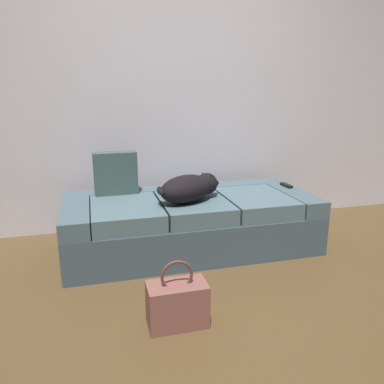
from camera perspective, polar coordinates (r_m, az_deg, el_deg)
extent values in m
plane|color=brown|center=(2.18, 7.68, -19.37)|extent=(10.00, 10.00, 0.00)
cube|color=silver|center=(3.50, -3.18, 17.76)|extent=(6.40, 0.10, 2.80)
cube|color=#3F515D|center=(3.05, -0.25, -5.72)|extent=(1.95, 0.88, 0.30)
cube|color=#475D67|center=(2.89, -17.25, -3.10)|extent=(0.20, 0.88, 0.13)
cube|color=#475D67|center=(3.31, 14.55, -0.67)|extent=(0.20, 0.88, 0.13)
cube|color=#475D67|center=(3.30, -1.76, -0.23)|extent=(1.55, 0.20, 0.13)
cube|color=slate|center=(2.80, -9.98, -3.21)|extent=(0.50, 0.66, 0.13)
cube|color=slate|center=(2.89, 0.26, -2.43)|extent=(0.50, 0.66, 0.13)
cube|color=slate|center=(3.06, 9.62, -1.64)|extent=(0.50, 0.66, 0.13)
ellipsoid|color=black|center=(2.79, -0.89, 0.49)|extent=(0.52, 0.43, 0.21)
sphere|color=black|center=(2.93, 2.27, 1.28)|extent=(0.17, 0.17, 0.17)
ellipsoid|color=black|center=(2.98, 3.31, 1.33)|extent=(0.12, 0.10, 0.06)
cone|color=black|center=(2.95, 1.65, 2.63)|extent=(0.04, 0.04, 0.05)
cone|color=black|center=(2.88, 2.92, 2.34)|extent=(0.04, 0.04, 0.05)
ellipsoid|color=black|center=(2.70, -4.84, 0.19)|extent=(0.06, 0.18, 0.05)
cube|color=black|center=(3.38, 14.14, 0.99)|extent=(0.05, 0.15, 0.02)
cube|color=#39504D|center=(3.07, -11.55, 2.81)|extent=(0.34, 0.13, 0.34)
cube|color=brown|center=(2.11, -2.26, -16.70)|extent=(0.32, 0.18, 0.24)
torus|color=brown|center=(2.03, -2.31, -12.60)|extent=(0.18, 0.02, 0.18)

